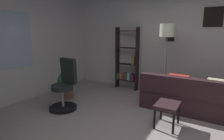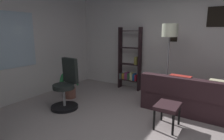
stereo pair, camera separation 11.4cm
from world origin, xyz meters
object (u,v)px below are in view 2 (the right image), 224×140
(office_chair, at_px, (66,89))
(bookshelf, at_px, (130,63))
(floor_lamp, at_px, (170,37))
(potted_plant, at_px, (70,86))
(footstool, at_px, (168,108))
(couch, at_px, (196,98))

(office_chair, distance_m, bookshelf, 2.00)
(floor_lamp, height_order, potted_plant, floor_lamp)
(floor_lamp, relative_size, potted_plant, 2.48)
(office_chair, xyz_separation_m, floor_lamp, (1.50, -1.67, 1.06))
(footstool, distance_m, potted_plant, 2.42)
(bookshelf, xyz_separation_m, potted_plant, (-1.42, 0.88, -0.45))
(couch, relative_size, office_chair, 1.75)
(office_chair, bearing_deg, footstool, -81.75)
(bookshelf, bearing_deg, office_chair, 165.10)
(office_chair, distance_m, floor_lamp, 2.48)
(couch, bearing_deg, bookshelf, 71.56)
(couch, height_order, bookshelf, bookshelf)
(office_chair, height_order, potted_plant, office_chair)
(couch, height_order, footstool, couch)
(potted_plant, bearing_deg, bookshelf, -31.82)
(footstool, relative_size, floor_lamp, 0.26)
(floor_lamp, bearing_deg, potted_plant, 116.21)
(footstool, bearing_deg, office_chair, 98.25)
(bookshelf, bearing_deg, floor_lamp, -109.68)
(office_chair, relative_size, bookshelf, 0.62)
(couch, distance_m, office_chair, 2.68)
(couch, relative_size, footstool, 3.99)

